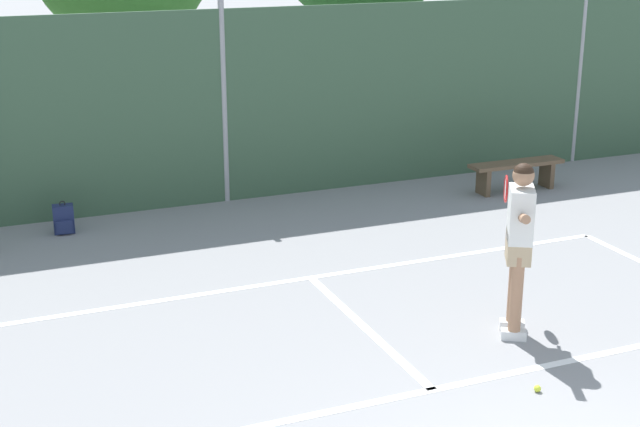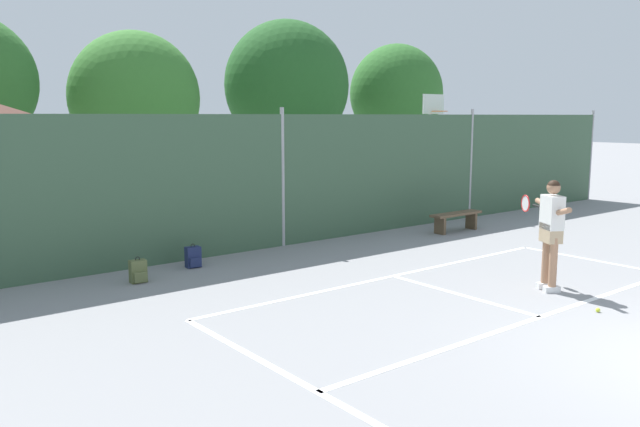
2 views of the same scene
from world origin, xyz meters
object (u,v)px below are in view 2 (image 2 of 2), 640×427
object	(u,v)px
backpack_olive	(138,272)
courtside_bench	(456,217)
tennis_player	(551,225)
tennis_ball	(598,310)
basketball_hoop	(432,135)
backpack_navy	(193,257)

from	to	relation	value
backpack_olive	courtside_bench	bearing A→B (deg)	-1.28
tennis_player	tennis_ball	distance (m)	1.65
basketball_hoop	backpack_olive	world-z (taller)	basketball_hoop
backpack_olive	backpack_navy	world-z (taller)	same
tennis_player	tennis_ball	xyz separation A→B (m)	(-0.49, -1.15, -1.08)
backpack_navy	courtside_bench	xyz separation A→B (m)	(6.99, -0.62, 0.17)
basketball_hoop	courtside_bench	size ratio (longest dim) A/B	2.22
backpack_olive	courtside_bench	size ratio (longest dim) A/B	0.29
basketball_hoop	courtside_bench	distance (m)	4.57
basketball_hoop	courtside_bench	bearing A→B (deg)	-128.85
tennis_player	courtside_bench	bearing A→B (deg)	55.82
tennis_player	courtside_bench	xyz separation A→B (m)	(3.07, 4.53, -0.75)
basketball_hoop	backpack_olive	xyz separation A→B (m)	(-10.86, -3.04, -2.12)
tennis_ball	basketball_hoop	bearing A→B (deg)	55.29
tennis_ball	courtside_bench	xyz separation A→B (m)	(3.57, 5.67, 0.33)
tennis_ball	backpack_olive	bearing A→B (deg)	128.75
basketball_hoop	backpack_navy	size ratio (longest dim) A/B	7.67
basketball_hoop	tennis_player	bearing A→B (deg)	-126.19
tennis_player	backpack_olive	bearing A→B (deg)	137.81
tennis_ball	backpack_navy	distance (m)	7.16
basketball_hoop	backpack_olive	bearing A→B (deg)	-164.38
basketball_hoop	tennis_ball	bearing A→B (deg)	-124.71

